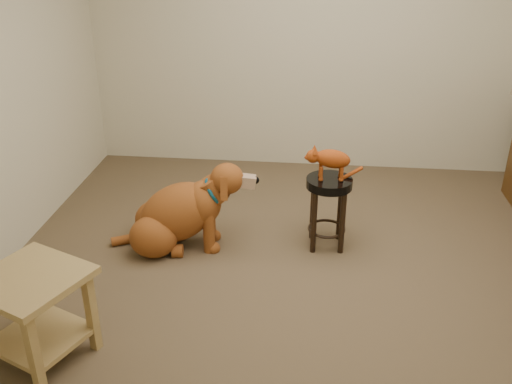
# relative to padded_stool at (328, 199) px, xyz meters

# --- Properties ---
(floor) EXTENTS (4.50, 4.00, 0.01)m
(floor) POSITION_rel_padded_stool_xyz_m (-0.04, -0.41, -0.39)
(floor) COLOR brown
(floor) RESTS_ON ground
(room_shell) EXTENTS (4.54, 4.04, 2.62)m
(room_shell) POSITION_rel_padded_stool_xyz_m (-0.04, -0.41, 1.28)
(room_shell) COLOR beige
(room_shell) RESTS_ON ground
(padded_stool) EXTENTS (0.34, 0.34, 0.56)m
(padded_stool) POSITION_rel_padded_stool_xyz_m (0.00, 0.00, 0.00)
(padded_stool) COLOR black
(padded_stool) RESTS_ON ground
(side_table) EXTENTS (0.69, 0.69, 0.55)m
(side_table) POSITION_rel_padded_stool_xyz_m (-1.60, -1.41, -0.03)
(side_table) COLOR #9C7F48
(side_table) RESTS_ON ground
(golden_retriever) EXTENTS (1.13, 0.60, 0.72)m
(golden_retriever) POSITION_rel_padded_stool_xyz_m (-1.10, -0.13, -0.13)
(golden_retriever) COLOR brown
(golden_retriever) RESTS_ON ground
(tabby_kitten) EXTENTS (0.44, 0.18, 0.27)m
(tabby_kitten) POSITION_rel_padded_stool_xyz_m (-0.01, 0.00, 0.31)
(tabby_kitten) COLOR #87330D
(tabby_kitten) RESTS_ON padded_stool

